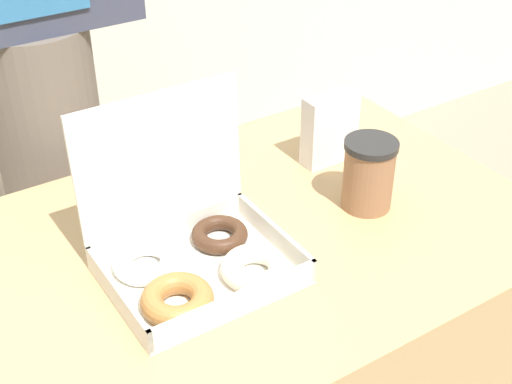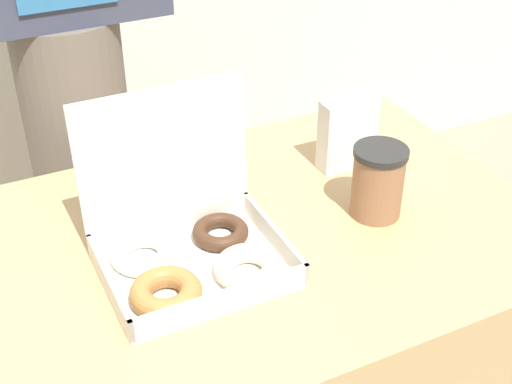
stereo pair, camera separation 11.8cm
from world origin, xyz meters
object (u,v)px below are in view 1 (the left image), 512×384
person_customer (29,23)px  donut_box (194,252)px  napkin_holder (330,129)px  coffee_cup (369,174)px

person_customer → donut_box: bearing=-86.4°
donut_box → napkin_holder: (0.41, 0.17, 0.03)m
donut_box → coffee_cup: size_ratio=2.19×
coffee_cup → person_customer: (-0.40, 0.61, 0.18)m
donut_box → person_customer: (-0.04, 0.61, 0.20)m
napkin_holder → person_customer: bearing=135.1°
napkin_holder → person_customer: 0.65m
donut_box → person_customer: person_customer is taller
napkin_holder → person_customer: person_customer is taller
donut_box → coffee_cup: 0.37m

